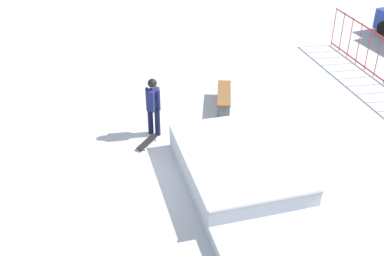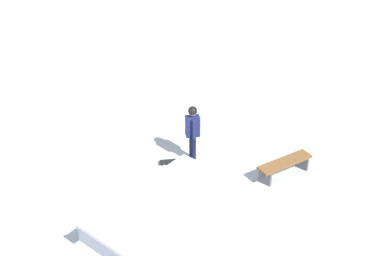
{
  "view_description": "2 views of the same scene",
  "coord_description": "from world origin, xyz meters",
  "px_view_note": "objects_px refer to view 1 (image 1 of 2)",
  "views": [
    {
      "loc": [
        10.04,
        -2.91,
        7.77
      ],
      "look_at": [
        -0.35,
        0.13,
        0.9
      ],
      "focal_mm": 47.19,
      "sensor_mm": 36.0,
      "label": 1
    },
    {
      "loc": [
        7.55,
        6.7,
        8.3
      ],
      "look_at": [
        -1.78,
        -0.65,
        1.0
      ],
      "focal_mm": 47.47,
      "sensor_mm": 36.0,
      "label": 2
    }
  ],
  "objects_px": {
    "skateboard": "(147,142)",
    "park_bench": "(224,96)",
    "skate_ramp": "(245,179)",
    "skater": "(153,103)"
  },
  "relations": [
    {
      "from": "skateboard",
      "to": "park_bench",
      "type": "distance_m",
      "value": 3.05
    },
    {
      "from": "skater",
      "to": "park_bench",
      "type": "relative_size",
      "value": 1.05
    },
    {
      "from": "skate_ramp",
      "to": "park_bench",
      "type": "bearing_deg",
      "value": 168.6
    },
    {
      "from": "skateboard",
      "to": "skate_ramp",
      "type": "bearing_deg",
      "value": -100.18
    },
    {
      "from": "skater",
      "to": "skateboard",
      "type": "xyz_separation_m",
      "value": [
        0.46,
        -0.3,
        -0.93
      ]
    },
    {
      "from": "skateboard",
      "to": "park_bench",
      "type": "xyz_separation_m",
      "value": [
        -1.4,
        2.7,
        0.28
      ]
    },
    {
      "from": "skate_ramp",
      "to": "skater",
      "type": "relative_size",
      "value": 3.16
    },
    {
      "from": "skater",
      "to": "skateboard",
      "type": "height_order",
      "value": "skater"
    },
    {
      "from": "skater",
      "to": "skateboard",
      "type": "bearing_deg",
      "value": -172.25
    },
    {
      "from": "skate_ramp",
      "to": "skateboard",
      "type": "relative_size",
      "value": 7.65
    }
  ]
}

